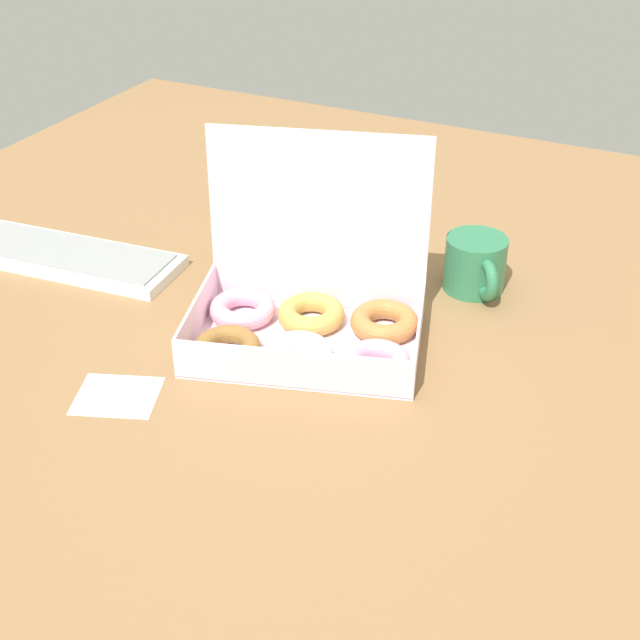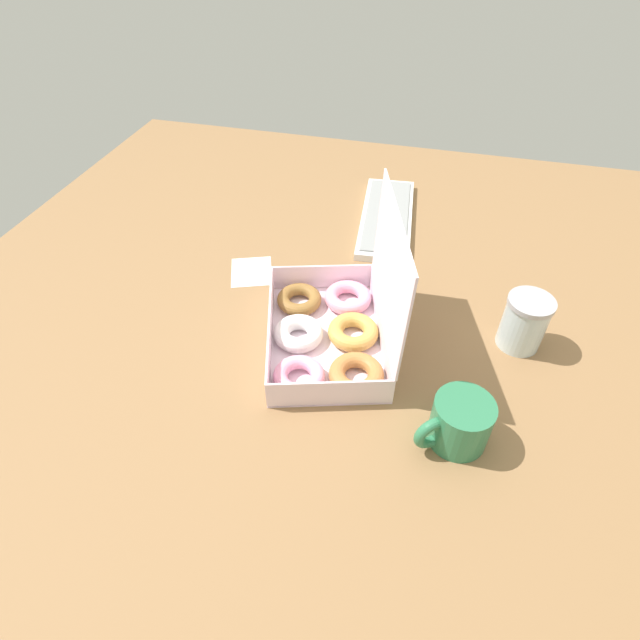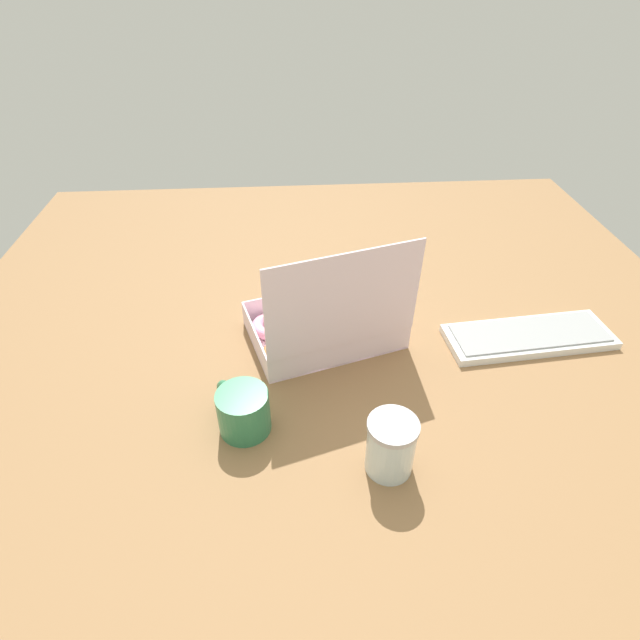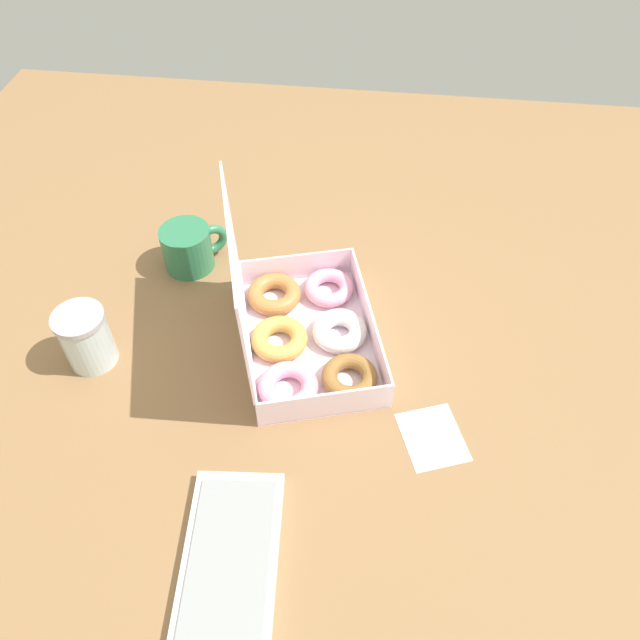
{
  "view_description": "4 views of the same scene",
  "coord_description": "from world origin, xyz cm",
  "px_view_note": "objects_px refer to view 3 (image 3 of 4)",
  "views": [
    {
      "loc": [
        49.12,
        -97.29,
        70.45
      ],
      "look_at": [
        3.5,
        -2.92,
        4.18
      ],
      "focal_mm": 50.0,
      "sensor_mm": 36.0,
      "label": 1
    },
    {
      "loc": [
        67.99,
        12.13,
        69.4
      ],
      "look_at": [
        1.06,
        -5.03,
        4.43
      ],
      "focal_mm": 28.0,
      "sensor_mm": 36.0,
      "label": 2
    },
    {
      "loc": [
        8.55,
        83.71,
        72.18
      ],
      "look_at": [
        2.35,
        -6.06,
        2.64
      ],
      "focal_mm": 28.0,
      "sensor_mm": 36.0,
      "label": 3
    },
    {
      "loc": [
        -67.23,
        -14.09,
        84.35
      ],
      "look_at": [
        2.37,
        -5.45,
        5.04
      ],
      "focal_mm": 35.0,
      "sensor_mm": 36.0,
      "label": 4
    }
  ],
  "objects_px": {
    "donut_box": "(325,327)",
    "coffee_mug": "(242,410)",
    "glass_jar": "(391,446)",
    "keyboard": "(529,336)"
  },
  "relations": [
    {
      "from": "donut_box",
      "to": "glass_jar",
      "type": "relative_size",
      "value": 3.4
    },
    {
      "from": "donut_box",
      "to": "glass_jar",
      "type": "bearing_deg",
      "value": 103.25
    },
    {
      "from": "donut_box",
      "to": "keyboard",
      "type": "distance_m",
      "value": 0.46
    },
    {
      "from": "donut_box",
      "to": "coffee_mug",
      "type": "height_order",
      "value": "donut_box"
    },
    {
      "from": "donut_box",
      "to": "coffee_mug",
      "type": "xyz_separation_m",
      "value": [
        0.17,
        0.24,
        0.01
      ]
    },
    {
      "from": "donut_box",
      "to": "coffee_mug",
      "type": "relative_size",
      "value": 3.1
    },
    {
      "from": "coffee_mug",
      "to": "donut_box",
      "type": "bearing_deg",
      "value": -125.15
    },
    {
      "from": "keyboard",
      "to": "coffee_mug",
      "type": "bearing_deg",
      "value": 18.34
    },
    {
      "from": "keyboard",
      "to": "glass_jar",
      "type": "height_order",
      "value": "glass_jar"
    },
    {
      "from": "glass_jar",
      "to": "donut_box",
      "type": "bearing_deg",
      "value": -76.75
    }
  ]
}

